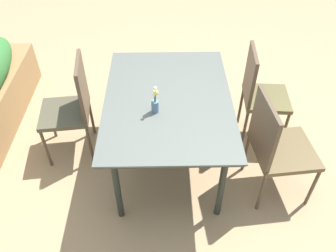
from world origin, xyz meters
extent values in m
plane|color=#9E7F5B|center=(0.00, 0.00, 0.00)|extent=(12.00, 12.00, 0.00)
cube|color=#4C514C|center=(0.07, 0.07, 0.74)|extent=(1.43, 1.03, 0.02)
cube|color=#232823|center=(0.07, 0.07, 0.72)|extent=(1.40, 1.01, 0.02)
cylinder|color=#232823|center=(-0.53, -0.33, 0.37)|extent=(0.05, 0.05, 0.73)
cylinder|color=#232823|center=(0.66, -0.33, 0.37)|extent=(0.05, 0.05, 0.73)
cylinder|color=#232823|center=(-0.53, 0.46, 0.37)|extent=(0.05, 0.05, 0.73)
cylinder|color=#232823|center=(0.66, 0.46, 0.37)|extent=(0.05, 0.05, 0.73)
cube|color=brown|center=(-0.26, -0.86, 0.46)|extent=(0.52, 0.52, 0.04)
cube|color=#4C3D2D|center=(-0.28, -0.64, 0.71)|extent=(0.45, 0.08, 0.50)
cylinder|color=#4C3D2D|center=(-0.02, -1.05, 0.22)|extent=(0.03, 0.03, 0.45)
cylinder|color=#4C3D2D|center=(-0.45, -1.09, 0.22)|extent=(0.03, 0.03, 0.45)
cylinder|color=#4C3D2D|center=(-0.06, -0.62, 0.22)|extent=(0.03, 0.03, 0.45)
cylinder|color=#4C3D2D|center=(-0.49, -0.67, 0.22)|extent=(0.03, 0.03, 0.45)
cube|color=brown|center=(0.39, -0.86, 0.48)|extent=(0.44, 0.44, 0.04)
cube|color=#4C3D2D|center=(0.40, -0.67, 0.73)|extent=(0.39, 0.06, 0.48)
cylinder|color=#4C3D2D|center=(0.56, -1.06, 0.24)|extent=(0.03, 0.03, 0.47)
cylinder|color=#4C3D2D|center=(0.19, -1.03, 0.24)|extent=(0.03, 0.03, 0.47)
cylinder|color=#4C3D2D|center=(0.58, -0.69, 0.24)|extent=(0.03, 0.03, 0.47)
cylinder|color=#4C3D2D|center=(0.22, -0.66, 0.24)|extent=(0.03, 0.03, 0.47)
cube|color=#474331|center=(0.24, 0.99, 0.46)|extent=(0.48, 0.48, 0.04)
cube|color=#4C3D2D|center=(0.26, 0.79, 0.72)|extent=(0.41, 0.08, 0.51)
cylinder|color=#4C3D2D|center=(0.02, 1.17, 0.22)|extent=(0.03, 0.03, 0.45)
cylinder|color=#4C3D2D|center=(0.41, 1.21, 0.22)|extent=(0.03, 0.03, 0.45)
cylinder|color=#4C3D2D|center=(0.06, 0.78, 0.22)|extent=(0.03, 0.03, 0.45)
cylinder|color=#4C3D2D|center=(0.45, 0.82, 0.22)|extent=(0.03, 0.03, 0.45)
cylinder|color=slate|center=(-0.10, 0.17, 0.80)|extent=(0.06, 0.06, 0.10)
cylinder|color=#387233|center=(-0.09, 0.16, 0.87)|extent=(0.01, 0.01, 0.12)
sphere|color=#EFCC4C|center=(-0.09, 0.16, 0.93)|extent=(0.04, 0.04, 0.04)
cylinder|color=#387233|center=(-0.10, 0.17, 0.86)|extent=(0.01, 0.01, 0.11)
sphere|color=white|center=(-0.10, 0.17, 0.92)|extent=(0.04, 0.04, 0.04)
cylinder|color=#387233|center=(-0.11, 0.16, 0.90)|extent=(0.01, 0.01, 0.17)
sphere|color=white|center=(-0.11, 0.16, 0.98)|extent=(0.03, 0.03, 0.03)
cylinder|color=#387233|center=(-0.10, 0.17, 0.86)|extent=(0.01, 0.01, 0.11)
sphere|color=pink|center=(-0.10, 0.17, 0.91)|extent=(0.03, 0.03, 0.03)
camera|label=1|loc=(-2.11, 0.11, 2.48)|focal=36.67mm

